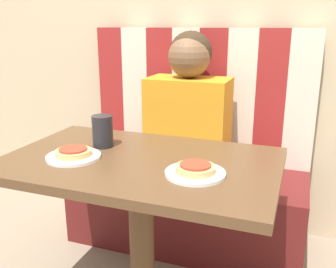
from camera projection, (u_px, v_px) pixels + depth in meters
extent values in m
cube|color=#C6B28E|center=(206.00, 6.00, 2.10)|extent=(7.00, 0.05, 2.60)
cube|color=#5B1919|center=(187.00, 205.00, 2.12)|extent=(1.27, 0.52, 0.43)
cube|color=maroon|center=(114.00, 90.00, 2.34)|extent=(0.16, 0.07, 0.75)
cube|color=beige|center=(137.00, 91.00, 2.29)|extent=(0.16, 0.07, 0.75)
cube|color=maroon|center=(161.00, 93.00, 2.23)|extent=(0.16, 0.07, 0.75)
cube|color=beige|center=(187.00, 94.00, 2.18)|extent=(0.16, 0.07, 0.75)
cube|color=maroon|center=(213.00, 96.00, 2.13)|extent=(0.16, 0.07, 0.75)
cube|color=beige|center=(241.00, 98.00, 2.08)|extent=(0.16, 0.07, 0.75)
cube|color=maroon|center=(271.00, 100.00, 2.02)|extent=(0.16, 0.07, 0.75)
cube|color=beige|center=(302.00, 102.00, 1.97)|extent=(0.16, 0.07, 0.75)
cube|color=brown|center=(140.00, 163.00, 1.43)|extent=(1.04, 0.66, 0.03)
cylinder|color=brown|center=(142.00, 244.00, 1.53)|extent=(0.10, 0.10, 0.67)
cube|color=orange|center=(188.00, 125.00, 1.99)|extent=(0.42, 0.24, 0.50)
sphere|color=brown|center=(189.00, 57.00, 1.89)|extent=(0.21, 0.21, 0.21)
sphere|color=#382819|center=(191.00, 53.00, 1.91)|extent=(0.22, 0.22, 0.22)
cylinder|color=white|center=(74.00, 157.00, 1.43)|extent=(0.21, 0.21, 0.01)
cylinder|color=white|center=(195.00, 173.00, 1.27)|extent=(0.21, 0.21, 0.01)
cylinder|color=tan|center=(73.00, 153.00, 1.42)|extent=(0.14, 0.14, 0.02)
cylinder|color=#B73823|center=(73.00, 149.00, 1.42)|extent=(0.11, 0.11, 0.01)
cylinder|color=tan|center=(195.00, 169.00, 1.26)|extent=(0.14, 0.14, 0.02)
cylinder|color=#B73823|center=(195.00, 165.00, 1.26)|extent=(0.11, 0.11, 0.01)
cylinder|color=#232328|center=(103.00, 131.00, 1.55)|extent=(0.09, 0.09, 0.13)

